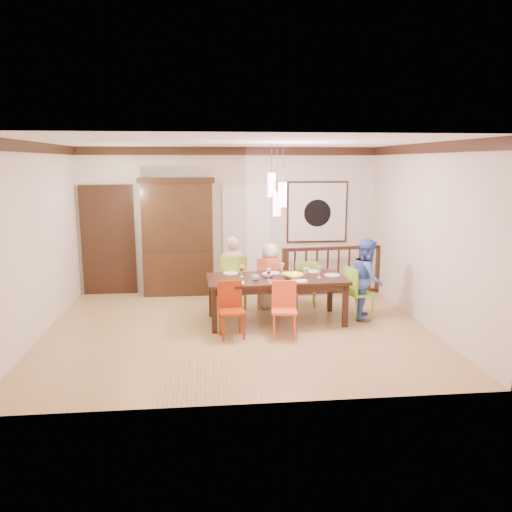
{
  "coord_description": "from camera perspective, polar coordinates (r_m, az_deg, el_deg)",
  "views": [
    {
      "loc": [
        -0.49,
        -7.55,
        2.61
      ],
      "look_at": [
        0.33,
        0.45,
        1.09
      ],
      "focal_mm": 35.0,
      "sensor_mm": 36.0,
      "label": 1
    }
  ],
  "objects": [
    {
      "name": "chair_near_left",
      "position": [
        7.5,
        -2.8,
        -5.8
      ],
      "size": [
        0.42,
        0.42,
        0.84
      ],
      "rotation": [
        0.0,
        0.0,
        0.12
      ],
      "color": "#9B2A09",
      "rests_on": "floor"
    },
    {
      "name": "crown_molding",
      "position": [
        7.57,
        -2.22,
        12.29
      ],
      "size": [
        6.0,
        5.0,
        0.16
      ],
      "primitive_type": null,
      "color": "black",
      "rests_on": "wall_back"
    },
    {
      "name": "chair_near_mid",
      "position": [
        7.54,
        3.24,
        -5.74
      ],
      "size": [
        0.42,
        0.42,
        0.83
      ],
      "rotation": [
        0.0,
        0.0,
        -0.13
      ],
      "color": "#F15328",
      "rests_on": "floor"
    },
    {
      "name": "panel_door",
      "position": [
        10.3,
        -16.51,
        1.55
      ],
      "size": [
        1.04,
        0.07,
        2.24
      ],
      "primitive_type": "cube",
      "color": "black",
      "rests_on": "wall_back"
    },
    {
      "name": "chair_far_right",
      "position": [
        9.14,
        5.7,
        -2.71
      ],
      "size": [
        0.45,
        0.45,
        0.87
      ],
      "rotation": [
        0.0,
        0.0,
        2.98
      ],
      "color": "#76AC36",
      "rests_on": "floor"
    },
    {
      "name": "chair_far_left",
      "position": [
        8.83,
        -2.47,
        -2.57
      ],
      "size": [
        0.51,
        0.51,
        1.02
      ],
      "rotation": [
        0.0,
        0.0,
        3.03
      ],
      "color": "#83A328",
      "rests_on": "floor"
    },
    {
      "name": "white_doorway",
      "position": [
        10.17,
        -1.07,
        1.88
      ],
      "size": [
        0.97,
        0.05,
        2.22
      ],
      "primitive_type": "cube",
      "color": "silver",
      "rests_on": "wall_back"
    },
    {
      "name": "small_bowl",
      "position": [
        8.19,
        1.4,
        -2.2
      ],
      "size": [
        0.21,
        0.21,
        0.06
      ],
      "primitive_type": "imported",
      "rotation": [
        0.0,
        0.0,
        -0.03
      ],
      "color": "white",
      "rests_on": "dining_table"
    },
    {
      "name": "wine_glass_c",
      "position": [
        7.94,
        1.46,
        -2.14
      ],
      "size": [
        0.08,
        0.08,
        0.19
      ],
      "primitive_type": null,
      "color": "#590C19",
      "rests_on": "dining_table"
    },
    {
      "name": "plate_far_mid",
      "position": [
        8.46,
        1.91,
        -1.95
      ],
      "size": [
        0.26,
        0.26,
        0.01
      ],
      "primitive_type": "cylinder",
      "color": "white",
      "rests_on": "dining_table"
    },
    {
      "name": "wine_glass_d",
      "position": [
        8.19,
        7.24,
        -1.82
      ],
      "size": [
        0.08,
        0.08,
        0.19
      ],
      "primitive_type": null,
      "color": "silver",
      "rests_on": "dining_table"
    },
    {
      "name": "wine_glass_a",
      "position": [
        8.19,
        -1.65,
        -1.75
      ],
      "size": [
        0.08,
        0.08,
        0.19
      ],
      "primitive_type": null,
      "color": "#590C19",
      "rests_on": "dining_table"
    },
    {
      "name": "wall_right",
      "position": [
        8.4,
        18.76,
        2.19
      ],
      "size": [
        0.0,
        5.0,
        5.0
      ],
      "primitive_type": "plane",
      "rotation": [
        1.57,
        0.0,
        -1.57
      ],
      "color": "beige",
      "rests_on": "floor"
    },
    {
      "name": "cup_left",
      "position": [
        7.95,
        -0.07,
        -2.49
      ],
      "size": [
        0.13,
        0.13,
        0.09
      ],
      "primitive_type": "imported",
      "rotation": [
        0.0,
        0.0,
        0.12
      ],
      "color": "silver",
      "rests_on": "dining_table"
    },
    {
      "name": "person_far_left",
      "position": [
        8.92,
        -2.72,
        -1.92
      ],
      "size": [
        0.52,
        0.39,
        1.32
      ],
      "primitive_type": "imported",
      "rotation": [
        0.0,
        0.0,
        2.99
      ],
      "color": "beige",
      "rests_on": "floor"
    },
    {
      "name": "wall_left",
      "position": [
        8.04,
        -24.02,
        1.48
      ],
      "size": [
        0.0,
        5.0,
        5.0
      ],
      "primitive_type": "plane",
      "rotation": [
        1.57,
        0.0,
        1.57
      ],
      "color": "beige",
      "rests_on": "floor"
    },
    {
      "name": "person_far_mid",
      "position": [
        8.99,
        1.6,
        -2.24
      ],
      "size": [
        0.61,
        0.43,
        1.19
      ],
      "primitive_type": "imported",
      "rotation": [
        0.0,
        0.0,
        3.23
      ],
      "color": "beige",
      "rests_on": "floor"
    },
    {
      "name": "cup_right",
      "position": [
        8.43,
        5.72,
        -1.73
      ],
      "size": [
        0.13,
        0.13,
        0.1
      ],
      "primitive_type": "imported",
      "rotation": [
        0.0,
        0.0,
        0.21
      ],
      "color": "silver",
      "rests_on": "dining_table"
    },
    {
      "name": "floor",
      "position": [
        8.0,
        -2.07,
        -8.34
      ],
      "size": [
        6.0,
        6.0,
        0.0
      ],
      "primitive_type": "plane",
      "color": "#AB8553",
      "rests_on": "ground"
    },
    {
      "name": "person_end_right",
      "position": [
        8.6,
        12.59,
        -2.55
      ],
      "size": [
        0.67,
        0.77,
        1.35
      ],
      "primitive_type": "imported",
      "rotation": [
        0.0,
        0.0,
        1.3
      ],
      "color": "#4569C2",
      "rests_on": "floor"
    },
    {
      "name": "dining_table",
      "position": [
        8.19,
        2.32,
        -2.98
      ],
      "size": [
        2.29,
        1.11,
        0.75
      ],
      "rotation": [
        0.0,
        0.0,
        0.04
      ],
      "color": "black",
      "rests_on": "floor"
    },
    {
      "name": "serving_bowl",
      "position": [
        8.12,
        4.26,
        -2.28
      ],
      "size": [
        0.39,
        0.39,
        0.08
      ],
      "primitive_type": "imported",
      "rotation": [
        0.0,
        0.0,
        0.22
      ],
      "color": "#F7F146",
      "rests_on": "dining_table"
    },
    {
      "name": "chair_end_right",
      "position": [
        8.62,
        11.82,
        -3.71
      ],
      "size": [
        0.47,
        0.47,
        0.87
      ],
      "rotation": [
        0.0,
        0.0,
        1.8
      ],
      "color": "#84CE27",
      "rests_on": "floor"
    },
    {
      "name": "plate_near_mid",
      "position": [
        7.93,
        4.96,
        -2.84
      ],
      "size": [
        0.26,
        0.26,
        0.01
      ],
      "primitive_type": "cylinder",
      "color": "white",
      "rests_on": "dining_table"
    },
    {
      "name": "plate_end_right",
      "position": [
        8.39,
        8.71,
        -2.18
      ],
      "size": [
        0.26,
        0.26,
        0.01
      ],
      "primitive_type": "cylinder",
      "color": "white",
      "rests_on": "dining_table"
    },
    {
      "name": "plate_near_left",
      "position": [
        7.79,
        -2.26,
        -3.06
      ],
      "size": [
        0.26,
        0.26,
        0.01
      ],
      "primitive_type": "cylinder",
      "color": "white",
      "rests_on": "dining_table"
    },
    {
      "name": "plate_far_right",
      "position": [
        8.63,
        6.5,
        -1.75
      ],
      "size": [
        0.26,
        0.26,
        0.01
      ],
      "primitive_type": "cylinder",
      "color": "white",
      "rests_on": "dining_table"
    },
    {
      "name": "wall_back",
      "position": [
        10.13,
        -3.08,
        4.12
      ],
      "size": [
        6.0,
        0.0,
        6.0
      ],
      "primitive_type": "plane",
      "rotation": [
        1.57,
        0.0,
        0.0
      ],
      "color": "beige",
      "rests_on": "floor"
    },
    {
      "name": "napkin",
      "position": [
        7.78,
        2.17,
        -3.08
      ],
      "size": [
        0.18,
        0.14,
        0.01
      ],
      "primitive_type": "cube",
      "color": "#D83359",
      "rests_on": "dining_table"
    },
    {
      "name": "balustrade",
      "position": [
        10.05,
        8.79,
        -1.54
      ],
      "size": [
        2.09,
        0.24,
        0.96
      ],
      "rotation": [
        0.0,
        0.0,
        0.08
      ],
      "color": "black",
      "rests_on": "floor"
    },
    {
      "name": "painting",
      "position": [
        10.32,
        7.0,
        5.01
      ],
      "size": [
        1.25,
        0.06,
        1.25
      ],
      "color": "black",
      "rests_on": "wall_back"
    },
    {
      "name": "ceiling",
      "position": [
        7.57,
        -2.22,
        12.9
      ],
      "size": [
        6.0,
        6.0,
        0.0
      ],
      "primitive_type": "plane",
      "rotation": [
        3.14,
        0.0,
        0.0
      ],
      "color": "white",
      "rests_on": "wall_back"
    },
    {
      "name": "chair_far_mid",
      "position": [
        9.01,
        1.39,
        -2.56
      ],
      "size": [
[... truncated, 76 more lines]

